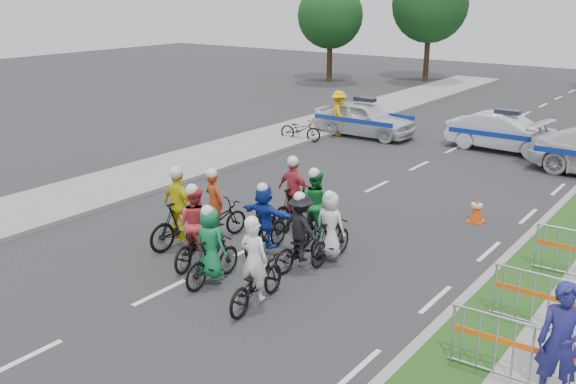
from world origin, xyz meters
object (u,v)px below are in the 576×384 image
Objects in this scene: rider_1 at (211,253)px; parked_bike at (301,130)px; rider_2 at (196,234)px; rider_5 at (265,223)px; rider_8 at (315,214)px; rider_6 at (216,216)px; tree_3 at (430,4)px; police_car_0 at (364,119)px; barrier_1 at (548,306)px; rider_9 at (295,200)px; cone_0 at (477,209)px; rider_4 at (301,238)px; barrier_0 at (513,353)px; marshal_hiviz at (339,113)px; spectator_0 at (561,343)px; tree_0 at (330,16)px; rider_0 at (256,276)px; police_car_1 at (505,133)px; rider_3 at (180,216)px; rider_7 at (330,233)px.

rider_1 is 13.27m from parked_bike.
rider_5 is (0.83, 1.37, 0.03)m from rider_2.
rider_5 is 1.38m from rider_8.
rider_6 is 1.08× the size of parked_bike.
tree_3 reaches higher than rider_8.
police_car_0 is 16.12m from barrier_1.
barrier_1 is (6.70, -1.72, -0.17)m from rider_9.
parked_bike is at bearing 151.45° from cone_0.
barrier_0 is (5.14, -1.72, -0.12)m from rider_4.
rider_9 reaches higher than rider_8.
barrier_1 is (11.55, -11.60, -0.37)m from marshal_hiviz.
rider_8 is 11.88m from marshal_hiviz.
rider_2 is 1.08× the size of rider_4.
rider_9 is at bearing -160.43° from police_car_0.
spectator_0 is (7.34, -3.58, 0.21)m from rider_9.
tree_0 is (-20.70, 25.09, 3.63)m from barrier_1.
barrier_0 reaches higher than cone_0.
rider_0 is 5.46m from spectator_0.
rider_4 is 13.47m from police_car_0.
tree_0 reaches higher than police_car_1.
police_car_1 is 2.12× the size of barrier_0.
rider_1 is at bearing 80.34° from rider_8.
tree_0 reaches higher than rider_3.
marshal_hiviz is (-6.47, -1.40, 0.23)m from police_car_1.
rider_5 is (-0.12, 1.91, 0.05)m from rider_1.
rider_4 is 0.42× the size of police_car_1.
police_car_0 is 17.95m from spectator_0.
spectator_0 is at bearing 178.53° from rider_3.
parked_bike is at bearing -61.05° from rider_5.
police_car_0 is at bearing 136.10° from cone_0.
tree_3 is (-7.97, 29.19, 4.28)m from rider_6.
rider_4 is at bearing 132.37° from rider_9.
rider_5 is at bearing -88.36° from rider_1.
rider_8 is 0.93× the size of barrier_0.
spectator_0 is at bearing -62.16° from tree_3.
marshal_hiviz is at bearing -76.66° from tree_3.
rider_8 is at bearing 156.67° from rider_9.
rider_5 is at bearing -122.97° from cone_0.
spectator_0 reaches higher than police_car_1.
marshal_hiviz is (-3.82, 11.70, 0.33)m from rider_6.
rider_7 is 12.55m from police_car_1.
rider_8 is at bearing -126.10° from cone_0.
rider_1 is 1.03× the size of rider_7.
tree_0 is at bearing 127.48° from barrier_0.
tree_0 is (-14.00, 23.36, 3.46)m from rider_9.
tree_3 is (-8.60, 30.49, 4.19)m from rider_2.
marshal_hiviz is at bearing -70.85° from rider_0.
rider_6 is 13.36m from police_car_1.
rider_1 is at bearing 141.32° from rider_6.
cone_0 is (3.17, 4.89, -0.39)m from rider_5.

